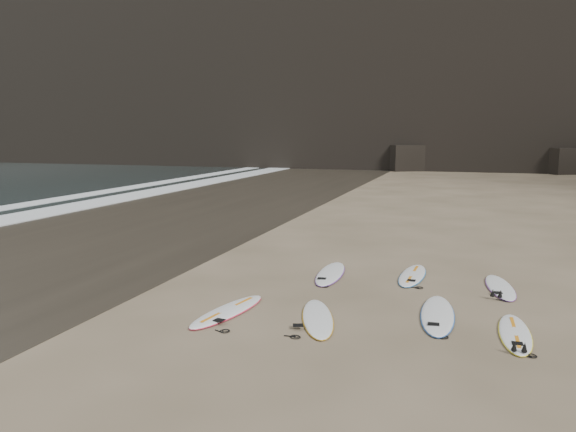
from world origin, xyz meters
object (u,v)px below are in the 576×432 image
Objects in this scene: surfboard_2 at (438,314)px; surfboard_3 at (515,333)px; surfboard_0 at (228,311)px; surfboard_5 at (330,273)px; surfboard_7 at (500,287)px; surfboard_1 at (318,318)px; surfboard_6 at (412,275)px.

surfboard_2 reaches higher than surfboard_3.
surfboard_3 is at bearing 14.53° from surfboard_0.
surfboard_0 is at bearing -113.10° from surfboard_5.
surfboard_7 is at bearing 44.04° from surfboard_0.
surfboard_5 is at bearing 81.38° from surfboard_1.
surfboard_3 is 4.32m from surfboard_6.
surfboard_6 is (2.06, 0.47, -0.00)m from surfboard_5.
surfboard_5 is at bearing -164.29° from surfboard_6.
surfboard_3 is 0.92× the size of surfboard_6.
surfboard_1 is at bearing -107.28° from surfboard_6.
surfboard_6 is 1.05× the size of surfboard_7.
surfboard_1 is 0.91× the size of surfboard_2.
surfboard_1 is 1.00× the size of surfboard_6.
surfboard_2 is (4.13, 1.08, 0.00)m from surfboard_0.
surfboard_1 is at bearing 14.66° from surfboard_0.
surfboard_5 is at bearing 80.89° from surfboard_0.
surfboard_1 is 3.68m from surfboard_3.
surfboard_5 is (-2.84, 2.60, -0.00)m from surfboard_2.
surfboard_1 is at bearing -84.39° from surfboard_5.
surfboard_7 is (4.15, -0.03, -0.00)m from surfboard_5.
surfboard_2 reaches higher than surfboard_0.
surfboard_1 is 2.44m from surfboard_2.
surfboard_0 is 4.27m from surfboard_2.
surfboard_2 is 1.09× the size of surfboard_6.
surfboard_5 reaches higher than surfboard_0.
surfboard_7 is at bearing 60.14° from surfboard_2.
surfboard_2 reaches higher than surfboard_5.
surfboard_5 is (-0.59, 3.53, 0.00)m from surfboard_1.
surfboard_6 is at bearing 8.98° from surfboard_5.
surfboard_3 is at bearing -13.76° from surfboard_1.
surfboard_5 reaches higher than surfboard_1.
surfboard_1 is 1.04× the size of surfboard_7.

